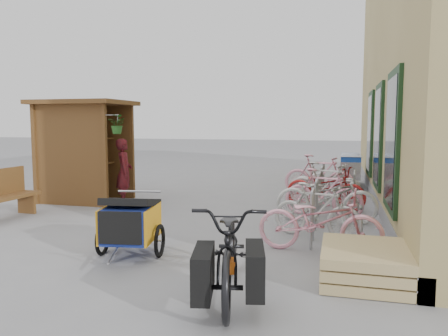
% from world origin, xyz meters
% --- Properties ---
extents(ground, '(80.00, 80.00, 0.00)m').
position_xyz_m(ground, '(0.00, 0.00, 0.00)').
color(ground, gray).
extents(kiosk, '(2.49, 1.65, 2.40)m').
position_xyz_m(kiosk, '(-3.28, 2.47, 1.55)').
color(kiosk, brown).
rests_on(kiosk, ground).
extents(bike_rack, '(0.05, 5.35, 0.86)m').
position_xyz_m(bike_rack, '(2.30, 2.40, 0.52)').
color(bike_rack, '#A5A8AD').
rests_on(bike_rack, ground).
extents(pallet_stack, '(1.00, 1.20, 0.40)m').
position_xyz_m(pallet_stack, '(3.00, -1.40, 0.21)').
color(pallet_stack, tan).
rests_on(pallet_stack, ground).
extents(bench, '(0.52, 1.56, 0.98)m').
position_xyz_m(bench, '(-3.68, 0.28, 0.50)').
color(bench, brown).
rests_on(bench, ground).
extents(shopping_carts, '(0.55, 2.19, 0.99)m').
position_xyz_m(shopping_carts, '(3.00, 6.52, 0.58)').
color(shopping_carts, silver).
rests_on(shopping_carts, ground).
extents(child_trailer, '(0.96, 1.55, 0.90)m').
position_xyz_m(child_trailer, '(-0.17, -1.18, 0.50)').
color(child_trailer, navy).
rests_on(child_trailer, ground).
extents(cargo_bike, '(1.13, 2.15, 1.08)m').
position_xyz_m(cargo_bike, '(1.56, -2.26, 0.53)').
color(cargo_bike, black).
rests_on(cargo_bike, ground).
extents(person_kiosk, '(0.55, 0.65, 1.52)m').
position_xyz_m(person_kiosk, '(-2.09, 2.32, 0.76)').
color(person_kiosk, maroon).
rests_on(person_kiosk, ground).
extents(bike_0, '(1.84, 0.76, 0.94)m').
position_xyz_m(bike_0, '(2.43, -0.37, 0.47)').
color(bike_0, pink).
rests_on(bike_0, ground).
extents(bike_1, '(1.57, 0.86, 0.91)m').
position_xyz_m(bike_1, '(2.35, 0.43, 0.45)').
color(bike_1, beige).
rests_on(bike_1, ground).
extents(bike_2, '(1.91, 0.73, 0.99)m').
position_xyz_m(bike_2, '(2.46, 1.65, 0.50)').
color(bike_2, beige).
rests_on(bike_2, ground).
extents(bike_3, '(1.68, 0.90, 0.97)m').
position_xyz_m(bike_3, '(2.39, 2.09, 0.49)').
color(bike_3, pink).
rests_on(bike_3, ground).
extents(bike_4, '(1.90, 1.13, 0.94)m').
position_xyz_m(bike_4, '(2.40, 2.97, 0.47)').
color(bike_4, maroon).
rests_on(bike_4, ground).
extents(bike_5, '(1.74, 0.88, 1.01)m').
position_xyz_m(bike_5, '(2.38, 3.19, 0.50)').
color(bike_5, beige).
rests_on(bike_5, ground).
extents(bike_6, '(1.72, 0.76, 0.88)m').
position_xyz_m(bike_6, '(2.38, 4.16, 0.44)').
color(bike_6, beige).
rests_on(bike_6, ground).
extents(bike_7, '(1.85, 0.82, 1.08)m').
position_xyz_m(bike_7, '(2.20, 4.53, 0.54)').
color(bike_7, pink).
rests_on(bike_7, ground).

